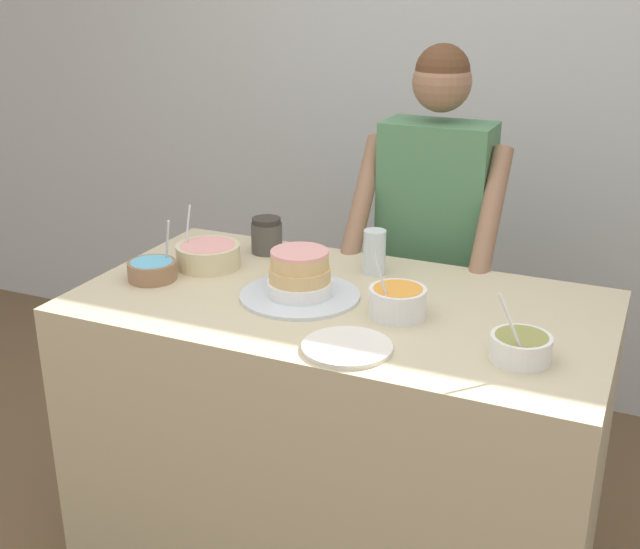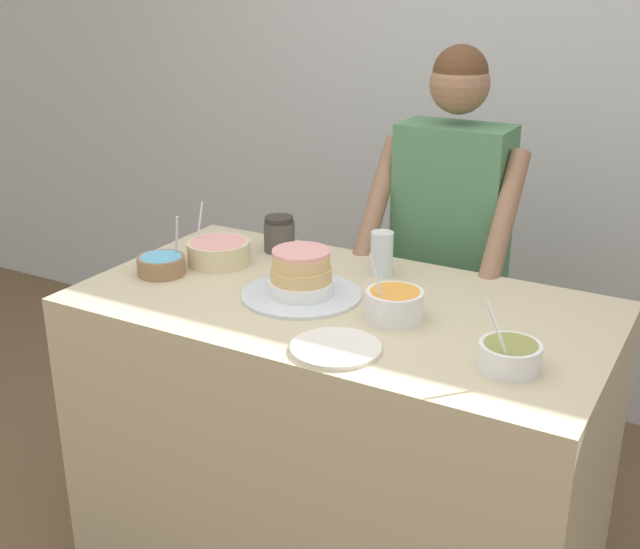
{
  "view_description": "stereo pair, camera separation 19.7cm",
  "coord_description": "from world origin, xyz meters",
  "px_view_note": "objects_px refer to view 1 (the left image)",
  "views": [
    {
      "loc": [
        0.81,
        -1.55,
        1.85
      ],
      "look_at": [
        -0.05,
        0.37,
        1.04
      ],
      "focal_mm": 45.0,
      "sensor_mm": 36.0,
      "label": 1
    },
    {
      "loc": [
        0.98,
        -1.46,
        1.85
      ],
      "look_at": [
        -0.05,
        0.37,
        1.04
      ],
      "focal_mm": 45.0,
      "sensor_mm": 36.0,
      "label": 2
    }
  ],
  "objects_px": {
    "stoneware_jar": "(267,236)",
    "person_baker": "(433,233)",
    "ceramic_plate": "(347,347)",
    "cake": "(300,279)",
    "frosting_bowl_blue": "(152,269)",
    "frosting_bowl_olive": "(521,347)",
    "drinking_glass": "(374,252)",
    "frosting_bowl_pink": "(208,254)",
    "frosting_bowl_orange": "(398,301)"
  },
  "relations": [
    {
      "from": "person_baker",
      "to": "ceramic_plate",
      "type": "xyz_separation_m",
      "value": [
        0.05,
        -0.92,
        -0.02
      ]
    },
    {
      "from": "frosting_bowl_orange",
      "to": "frosting_bowl_olive",
      "type": "relative_size",
      "value": 1.05
    },
    {
      "from": "frosting_bowl_olive",
      "to": "ceramic_plate",
      "type": "distance_m",
      "value": 0.42
    },
    {
      "from": "frosting_bowl_olive",
      "to": "drinking_glass",
      "type": "xyz_separation_m",
      "value": [
        -0.53,
        0.42,
        0.03
      ]
    },
    {
      "from": "stoneware_jar",
      "to": "person_baker",
      "type": "bearing_deg",
      "value": 36.65
    },
    {
      "from": "drinking_glass",
      "to": "stoneware_jar",
      "type": "xyz_separation_m",
      "value": [
        -0.4,
        0.04,
        -0.01
      ]
    },
    {
      "from": "person_baker",
      "to": "frosting_bowl_olive",
      "type": "relative_size",
      "value": 8.95
    },
    {
      "from": "cake",
      "to": "drinking_glass",
      "type": "xyz_separation_m",
      "value": [
        0.13,
        0.27,
        0.01
      ]
    },
    {
      "from": "person_baker",
      "to": "frosting_bowl_olive",
      "type": "distance_m",
      "value": 0.93
    },
    {
      "from": "cake",
      "to": "frosting_bowl_blue",
      "type": "xyz_separation_m",
      "value": [
        -0.47,
        -0.06,
        -0.02
      ]
    },
    {
      "from": "stoneware_jar",
      "to": "frosting_bowl_olive",
      "type": "bearing_deg",
      "value": -26.21
    },
    {
      "from": "frosting_bowl_pink",
      "to": "stoneware_jar",
      "type": "xyz_separation_m",
      "value": [
        0.11,
        0.2,
        0.02
      ]
    },
    {
      "from": "cake",
      "to": "frosting_bowl_blue",
      "type": "distance_m",
      "value": 0.47
    },
    {
      "from": "drinking_glass",
      "to": "frosting_bowl_blue",
      "type": "bearing_deg",
      "value": -151.3
    },
    {
      "from": "frosting_bowl_blue",
      "to": "frosting_bowl_pink",
      "type": "bearing_deg",
      "value": 60.65
    },
    {
      "from": "drinking_glass",
      "to": "frosting_bowl_pink",
      "type": "bearing_deg",
      "value": -162.53
    },
    {
      "from": "frosting_bowl_olive",
      "to": "stoneware_jar",
      "type": "xyz_separation_m",
      "value": [
        -0.93,
        0.46,
        0.02
      ]
    },
    {
      "from": "frosting_bowl_pink",
      "to": "frosting_bowl_olive",
      "type": "relative_size",
      "value": 1.12
    },
    {
      "from": "cake",
      "to": "frosting_bowl_orange",
      "type": "height_order",
      "value": "frosting_bowl_orange"
    },
    {
      "from": "frosting_bowl_pink",
      "to": "frosting_bowl_olive",
      "type": "bearing_deg",
      "value": -14.09
    },
    {
      "from": "cake",
      "to": "drinking_glass",
      "type": "height_order",
      "value": "cake"
    },
    {
      "from": "stoneware_jar",
      "to": "ceramic_plate",
      "type": "bearing_deg",
      "value": -47.55
    },
    {
      "from": "drinking_glass",
      "to": "ceramic_plate",
      "type": "height_order",
      "value": "drinking_glass"
    },
    {
      "from": "frosting_bowl_blue",
      "to": "ceramic_plate",
      "type": "distance_m",
      "value": 0.75
    },
    {
      "from": "person_baker",
      "to": "stoneware_jar",
      "type": "distance_m",
      "value": 0.59
    },
    {
      "from": "cake",
      "to": "stoneware_jar",
      "type": "relative_size",
      "value": 2.93
    },
    {
      "from": "frosting_bowl_olive",
      "to": "stoneware_jar",
      "type": "relative_size",
      "value": 1.53
    },
    {
      "from": "frosting_bowl_pink",
      "to": "ceramic_plate",
      "type": "distance_m",
      "value": 0.73
    },
    {
      "from": "cake",
      "to": "frosting_bowl_olive",
      "type": "xyz_separation_m",
      "value": [
        0.66,
        -0.15,
        -0.02
      ]
    },
    {
      "from": "frosting_bowl_blue",
      "to": "cake",
      "type": "bearing_deg",
      "value": 6.75
    },
    {
      "from": "person_baker",
      "to": "frosting_bowl_orange",
      "type": "bearing_deg",
      "value": -81.7
    },
    {
      "from": "person_baker",
      "to": "drinking_glass",
      "type": "bearing_deg",
      "value": -100.94
    },
    {
      "from": "stoneware_jar",
      "to": "cake",
      "type": "bearing_deg",
      "value": -49.09
    },
    {
      "from": "frosting_bowl_orange",
      "to": "ceramic_plate",
      "type": "distance_m",
      "value": 0.25
    },
    {
      "from": "cake",
      "to": "ceramic_plate",
      "type": "height_order",
      "value": "cake"
    },
    {
      "from": "cake",
      "to": "frosting_bowl_pink",
      "type": "distance_m",
      "value": 0.39
    },
    {
      "from": "ceramic_plate",
      "to": "frosting_bowl_olive",
      "type": "bearing_deg",
      "value": 15.83
    },
    {
      "from": "cake",
      "to": "stoneware_jar",
      "type": "height_order",
      "value": "cake"
    },
    {
      "from": "cake",
      "to": "frosting_bowl_blue",
      "type": "bearing_deg",
      "value": -173.25
    },
    {
      "from": "frosting_bowl_blue",
      "to": "drinking_glass",
      "type": "bearing_deg",
      "value": 28.7
    },
    {
      "from": "person_baker",
      "to": "frosting_bowl_blue",
      "type": "relative_size",
      "value": 8.54
    },
    {
      "from": "drinking_glass",
      "to": "stoneware_jar",
      "type": "bearing_deg",
      "value": 174.47
    },
    {
      "from": "frosting_bowl_olive",
      "to": "ceramic_plate",
      "type": "height_order",
      "value": "frosting_bowl_olive"
    },
    {
      "from": "frosting_bowl_orange",
      "to": "drinking_glass",
      "type": "relative_size",
      "value": 1.37
    },
    {
      "from": "frosting_bowl_orange",
      "to": "ceramic_plate",
      "type": "xyz_separation_m",
      "value": [
        -0.05,
        -0.24,
        -0.04
      ]
    },
    {
      "from": "frosting_bowl_pink",
      "to": "ceramic_plate",
      "type": "height_order",
      "value": "frosting_bowl_pink"
    },
    {
      "from": "frosting_bowl_blue",
      "to": "frosting_bowl_olive",
      "type": "bearing_deg",
      "value": -4.58
    },
    {
      "from": "person_baker",
      "to": "frosting_bowl_pink",
      "type": "distance_m",
      "value": 0.8
    },
    {
      "from": "frosting_bowl_orange",
      "to": "frosting_bowl_olive",
      "type": "height_order",
      "value": "frosting_bowl_orange"
    },
    {
      "from": "frosting_bowl_orange",
      "to": "ceramic_plate",
      "type": "relative_size",
      "value": 0.83
    }
  ]
}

